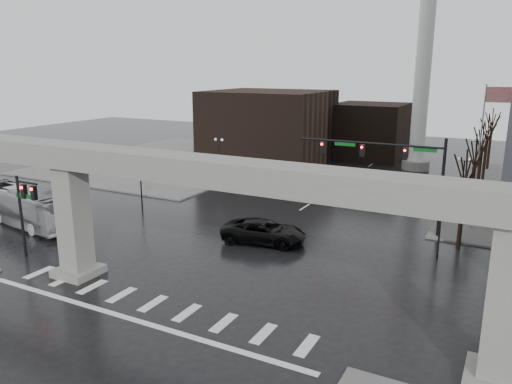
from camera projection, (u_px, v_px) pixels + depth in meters
ground at (164, 297)px, 29.76m from camera, size 160.00×160.00×0.00m
sidewalk_nw at (175, 160)px, 72.36m from camera, size 28.00×36.00×0.15m
elevated_guideway at (176, 187)px, 27.49m from camera, size 48.00×2.60×8.70m
building_far_left at (268, 127)px, 70.87m from camera, size 16.00×14.00×10.00m
building_far_mid at (370, 131)px, 74.26m from camera, size 10.00×10.00×8.00m
smokestack at (423, 66)px, 63.21m from camera, size 3.60×3.60×30.00m
signal_mast_arm at (394, 162)px, 40.38m from camera, size 12.12×0.43×8.00m
signal_left_pole at (25, 203)px, 34.72m from camera, size 2.30×0.30×6.00m
flagpole_assembly at (484, 141)px, 39.85m from camera, size 2.06×0.12×12.00m
lamp_right_0 at (441, 212)px, 34.80m from camera, size 1.22×0.32×5.11m
lamp_right_1 at (463, 174)px, 46.81m from camera, size 1.22×0.32×5.11m
lamp_right_2 at (476, 152)px, 58.81m from camera, size 1.22×0.32×5.11m
lamp_left_0 at (140, 174)px, 47.01m from camera, size 1.22×0.32×5.11m
lamp_left_1 at (219, 152)px, 59.01m from camera, size 1.22×0.32×5.11m
lamp_left_2 at (271, 137)px, 71.02m from camera, size 1.22×0.32×5.11m
tree_right_0 at (463, 209)px, 37.95m from camera, size 1.09×1.58×7.50m
tree_right_1 at (472, 186)px, 44.79m from camera, size 1.09×1.61×7.67m
tree_right_2 at (480, 170)px, 51.64m from camera, size 1.10×1.63×7.85m
tree_right_3 at (485, 157)px, 58.48m from camera, size 1.11×1.66×8.02m
tree_right_4 at (490, 147)px, 65.32m from camera, size 1.12×1.69×8.19m
pickup_truck at (264, 232)px, 38.64m from camera, size 6.97×4.17×1.81m
city_bus at (25, 206)px, 42.81m from camera, size 12.14×4.73×3.30m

